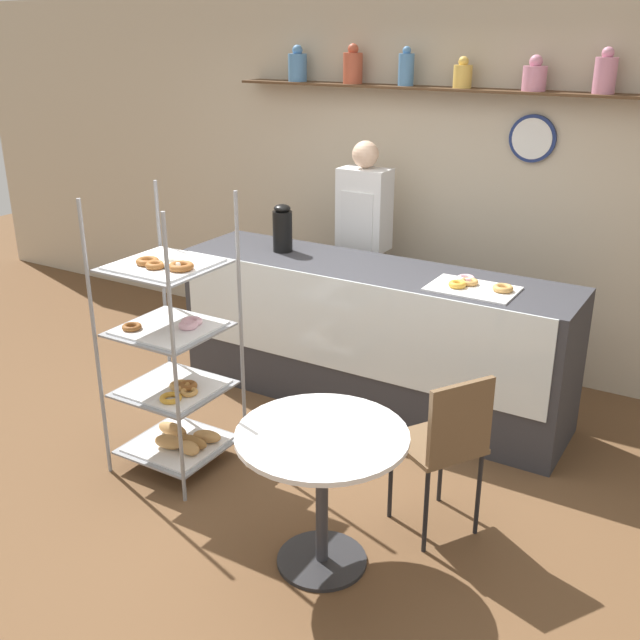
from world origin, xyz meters
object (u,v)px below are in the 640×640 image
(pastry_rack, at_px, (174,366))
(person_worker, at_px, (363,245))
(cafe_table, at_px, (322,466))
(cafe_chair, at_px, (447,439))
(donut_tray_counter, at_px, (474,287))
(coffee_carafe, at_px, (282,229))

(pastry_rack, bearing_deg, person_worker, 83.51)
(cafe_table, distance_m, cafe_chair, 0.66)
(cafe_chair, distance_m, donut_tray_counter, 1.18)
(coffee_carafe, height_order, donut_tray_counter, coffee_carafe)
(coffee_carafe, relative_size, donut_tray_counter, 0.64)
(pastry_rack, height_order, cafe_table, pastry_rack)
(person_worker, bearing_deg, cafe_table, -66.38)
(person_worker, distance_m, coffee_carafe, 0.69)
(person_worker, xyz_separation_m, donut_tray_counter, (1.10, -0.66, 0.06))
(pastry_rack, distance_m, cafe_table, 1.24)
(cafe_chair, bearing_deg, person_worker, -109.22)
(pastry_rack, relative_size, cafe_chair, 1.81)
(pastry_rack, relative_size, donut_tray_counter, 3.14)
(person_worker, xyz_separation_m, cafe_table, (0.97, -2.22, -0.39))
(pastry_rack, bearing_deg, cafe_chair, 6.47)
(pastry_rack, xyz_separation_m, donut_tray_counter, (1.32, 1.24, 0.35))
(pastry_rack, height_order, cafe_chair, pastry_rack)
(pastry_rack, distance_m, coffee_carafe, 1.42)
(cafe_table, xyz_separation_m, donut_tray_counter, (0.13, 1.57, 0.45))
(person_worker, distance_m, donut_tray_counter, 1.29)
(cafe_chair, bearing_deg, cafe_table, -7.32)
(person_worker, relative_size, coffee_carafe, 5.11)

